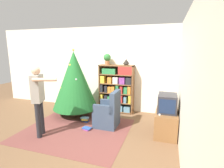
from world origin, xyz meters
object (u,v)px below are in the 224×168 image
television (167,103)px  standing_person (38,96)px  christmas_tree (75,80)px  table_lamp (126,62)px  armchair (108,114)px  potted_plant (107,58)px  bookshelf (117,89)px

television → standing_person: 2.83m
christmas_tree → table_lamp: 1.59m
armchair → table_lamp: table_lamp is taller
standing_person → potted_plant: size_ratio=4.77×
bookshelf → standing_person: standing_person is taller
television → table_lamp: table_lamp is taller
television → potted_plant: (-1.80, 1.10, 0.90)m
christmas_tree → potted_plant: (0.78, 0.63, 0.60)m
armchair → potted_plant: bearing=-159.5°
potted_plant → christmas_tree: bearing=-141.1°
armchair → table_lamp: 1.66m
potted_plant → television: bearing=-31.4°
standing_person → potted_plant: bearing=137.6°
potted_plant → table_lamp: 0.60m
bookshelf → potted_plant: (-0.31, 0.01, 0.91)m
table_lamp → armchair: bearing=-99.4°
television → armchair: size_ratio=0.57×
bookshelf → television: 1.84m
television → christmas_tree: bearing=169.7°
armchair → potted_plant: (-0.41, 1.10, 1.32)m
television → potted_plant: 2.29m
christmas_tree → table_lamp: bearing=24.7°
bookshelf → television: bearing=-36.2°
armchair → standing_person: size_ratio=0.59×
bookshelf → christmas_tree: bearing=-150.5°
standing_person → table_lamp: bearing=125.1°
christmas_tree → armchair: christmas_tree is taller
bookshelf → table_lamp: 0.87m
television → armchair: television is taller
standing_person → potted_plant: (0.87, 2.03, 0.72)m
table_lamp → television: bearing=-42.3°
bookshelf → christmas_tree: (-1.09, -0.62, 0.31)m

